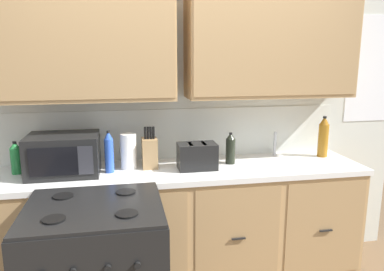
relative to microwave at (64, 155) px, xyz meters
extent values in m
cube|color=silver|center=(0.85, 0.31, 0.13)|extent=(3.87, 0.05, 2.40)
cube|color=silver|center=(0.85, 0.28, 0.06)|extent=(2.67, 0.01, 0.40)
cube|color=tan|center=(0.15, 0.11, 0.82)|extent=(1.28, 0.34, 0.92)
cube|color=#A58052|center=(0.15, -0.06, 0.82)|extent=(1.26, 0.01, 0.86)
cube|color=tan|center=(1.54, 0.11, 0.82)|extent=(1.28, 0.34, 0.92)
cube|color=#A58052|center=(1.54, -0.06, 0.82)|extent=(1.26, 0.01, 0.86)
cube|color=white|center=(2.53, 0.28, 0.56)|extent=(0.44, 0.01, 0.90)
cube|color=tan|center=(0.85, -0.02, -0.57)|extent=(2.67, 0.60, 0.79)
cube|color=#A88354|center=(-0.16, -0.32, -0.57)|extent=(0.61, 0.01, 0.73)
cube|color=black|center=(-0.16, -0.34, -0.58)|extent=(0.10, 0.01, 0.01)
cube|color=#A88354|center=(0.51, -0.32, -0.57)|extent=(0.61, 0.01, 0.73)
cube|color=black|center=(0.51, -0.34, -0.58)|extent=(0.10, 0.01, 0.01)
cube|color=#A88354|center=(1.18, -0.32, -0.57)|extent=(0.61, 0.01, 0.73)
cube|color=black|center=(1.18, -0.34, -0.58)|extent=(0.10, 0.01, 0.01)
cube|color=#A88354|center=(1.85, -0.32, -0.57)|extent=(0.61, 0.01, 0.73)
cube|color=black|center=(1.85, -0.34, -0.58)|extent=(0.10, 0.01, 0.01)
cube|color=white|center=(0.85, -0.02, -0.16)|extent=(2.70, 0.63, 0.04)
cube|color=#A8AAAF|center=(1.64, 0.01, -0.15)|extent=(0.56, 0.38, 0.02)
cube|color=black|center=(0.24, -0.65, -0.14)|extent=(0.74, 0.65, 0.02)
cylinder|color=black|center=(0.06, -0.81, -0.13)|extent=(0.12, 0.12, 0.01)
cylinder|color=black|center=(0.42, -0.81, -0.13)|extent=(0.12, 0.12, 0.01)
cylinder|color=black|center=(0.06, -0.49, -0.13)|extent=(0.12, 0.12, 0.01)
cylinder|color=black|center=(0.42, -0.49, -0.13)|extent=(0.12, 0.12, 0.01)
cylinder|color=black|center=(0.32, -0.99, -0.31)|extent=(0.03, 0.02, 0.03)
cylinder|color=black|center=(0.46, -0.99, -0.31)|extent=(0.03, 0.02, 0.03)
cube|color=black|center=(0.00, 0.00, 0.00)|extent=(0.48, 0.36, 0.28)
cube|color=black|center=(-0.04, -0.18, 0.00)|extent=(0.31, 0.01, 0.19)
cube|color=#28282D|center=(0.16, -0.18, 0.00)|extent=(0.10, 0.01, 0.19)
cube|color=black|center=(0.94, -0.05, -0.04)|extent=(0.28, 0.18, 0.19)
cube|color=black|center=(0.89, -0.05, 0.05)|extent=(0.02, 0.13, 0.01)
cube|color=black|center=(0.99, -0.05, 0.05)|extent=(0.02, 0.13, 0.01)
cube|color=#9C794E|center=(0.60, 0.04, -0.03)|extent=(0.11, 0.14, 0.22)
cylinder|color=black|center=(0.57, 0.03, 0.12)|extent=(0.02, 0.02, 0.09)
cylinder|color=black|center=(0.59, 0.03, 0.12)|extent=(0.02, 0.02, 0.09)
cylinder|color=black|center=(0.61, 0.03, 0.12)|extent=(0.02, 0.02, 0.09)
cylinder|color=black|center=(0.63, 0.03, 0.12)|extent=(0.02, 0.02, 0.09)
cylinder|color=#B2B5BA|center=(1.64, 0.19, -0.04)|extent=(0.02, 0.02, 0.20)
cylinder|color=white|center=(0.45, 0.05, -0.01)|extent=(0.12, 0.12, 0.26)
cylinder|color=#9E6619|center=(2.02, 0.09, -0.01)|extent=(0.08, 0.08, 0.27)
cone|color=#9E6619|center=(2.02, 0.09, 0.16)|extent=(0.07, 0.07, 0.07)
cylinder|color=black|center=(2.02, 0.09, 0.19)|extent=(0.03, 0.03, 0.02)
cylinder|color=black|center=(1.22, 0.03, -0.04)|extent=(0.07, 0.07, 0.19)
cone|color=black|center=(1.22, 0.03, 0.08)|extent=(0.07, 0.07, 0.05)
cylinder|color=black|center=(1.22, 0.03, 0.09)|extent=(0.03, 0.03, 0.02)
cylinder|color=#237A38|center=(-0.33, 0.07, -0.05)|extent=(0.07, 0.07, 0.19)
cone|color=#237A38|center=(-0.33, 0.07, 0.07)|extent=(0.07, 0.07, 0.05)
cylinder|color=black|center=(-0.33, 0.07, 0.08)|extent=(0.03, 0.03, 0.02)
cylinder|color=blue|center=(0.31, -0.02, -0.02)|extent=(0.06, 0.06, 0.24)
cone|color=blue|center=(0.31, -0.02, 0.13)|extent=(0.06, 0.06, 0.06)
cylinder|color=black|center=(0.31, -0.02, 0.15)|extent=(0.02, 0.02, 0.02)
camera|label=1|loc=(0.41, -2.64, 0.68)|focal=35.07mm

